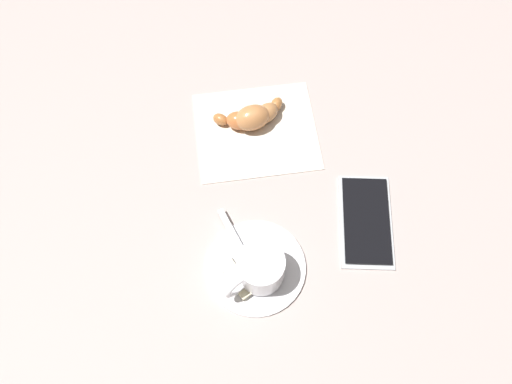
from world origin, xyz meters
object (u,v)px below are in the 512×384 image
at_px(saucer, 256,267).
at_px(sugar_packet, 236,278).
at_px(croissant, 252,117).
at_px(cell_phone, 366,221).
at_px(napkin, 256,131).
at_px(teaspoon, 247,261).
at_px(espresso_cup, 259,269).

xyz_separation_m(saucer, sugar_packet, (0.01, -0.03, 0.01)).
xyz_separation_m(croissant, cell_phone, (0.21, 0.12, -0.02)).
distance_m(napkin, cell_phone, 0.22).
bearing_deg(croissant, napkin, 13.31).
distance_m(teaspoon, croissant, 0.23).
bearing_deg(napkin, croissant, -166.69).
bearing_deg(napkin, sugar_packet, -21.66).
relative_size(espresso_cup, napkin, 0.48).
relative_size(sugar_packet, napkin, 0.33).
bearing_deg(sugar_packet, teaspoon, 112.92).
bearing_deg(saucer, sugar_packet, -70.66).
bearing_deg(croissant, cell_phone, 29.81).
bearing_deg(sugar_packet, napkin, 138.07).
bearing_deg(napkin, espresso_cup, -14.13).
height_order(croissant, cell_phone, croissant).
height_order(napkin, cell_phone, cell_phone).
bearing_deg(sugar_packet, saucer, 89.07).
height_order(sugar_packet, napkin, sugar_packet).
bearing_deg(cell_phone, saucer, -81.62).
bearing_deg(cell_phone, sugar_packet, -79.92).
relative_size(teaspoon, napkin, 0.70).
height_order(sugar_packet, croissant, croissant).
relative_size(teaspoon, cell_phone, 0.82).
height_order(espresso_cup, cell_phone, espresso_cup).
height_order(teaspoon, croissant, croissant).
xyz_separation_m(saucer, teaspoon, (-0.01, -0.01, 0.01)).
bearing_deg(espresso_cup, teaspoon, -153.64).
bearing_deg(saucer, teaspoon, -134.23).
height_order(espresso_cup, napkin, espresso_cup).
bearing_deg(cell_phone, napkin, -149.05).
distance_m(espresso_cup, napkin, 0.24).
distance_m(teaspoon, cell_phone, 0.18).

